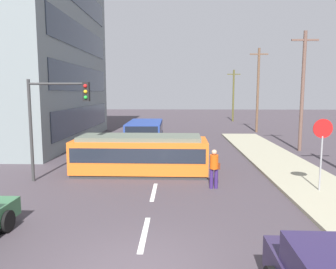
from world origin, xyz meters
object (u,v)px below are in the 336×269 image
object	(u,v)px
utility_pole_mid	(303,89)
utility_pole_distant	(233,94)
utility_pole_far	(258,89)
pedestrian_crossing	(214,167)
stop_sign	(322,140)
city_bus	(145,131)
traffic_light_mast	(55,110)
streetcar_tram	(140,154)

from	to	relation	value
utility_pole_mid	utility_pole_distant	world-z (taller)	utility_pole_mid
utility_pole_far	utility_pole_distant	bearing A→B (deg)	91.33
pedestrian_crossing	stop_sign	world-z (taller)	stop_sign
city_bus	utility_pole_distant	distance (m)	23.43
utility_pole_far	city_bus	bearing A→B (deg)	-141.66
stop_sign	utility_pole_far	distance (m)	20.71
stop_sign	utility_pole_distant	bearing A→B (deg)	86.35
traffic_light_mast	stop_sign	bearing A→B (deg)	-7.97
stop_sign	utility_pole_far	size ratio (longest dim) A/B	0.34
city_bus	stop_sign	distance (m)	14.64
city_bus	traffic_light_mast	xyz separation A→B (m)	(-3.02, -10.52, 2.22)
stop_sign	utility_pole_mid	world-z (taller)	utility_pole_mid
utility_pole_far	utility_pole_distant	xyz separation A→B (m)	(-0.29, 12.52, -0.66)
city_bus	stop_sign	xyz separation A→B (m)	(8.18, -12.09, 1.15)
traffic_light_mast	utility_pole_mid	size ratio (longest dim) A/B	0.57
utility_pole_far	utility_pole_mid	bearing A→B (deg)	-87.83
city_bus	streetcar_tram	bearing A→B (deg)	-86.05
stop_sign	traffic_light_mast	distance (m)	11.36
stop_sign	utility_pole_mid	bearing A→B (deg)	73.96
city_bus	stop_sign	world-z (taller)	stop_sign
pedestrian_crossing	utility_pole_far	size ratio (longest dim) A/B	0.20
streetcar_tram	utility_pole_distant	size ratio (longest dim) A/B	0.94
utility_pole_mid	utility_pole_far	world-z (taller)	utility_pole_far
utility_pole_far	utility_pole_distant	world-z (taller)	utility_pole_far
streetcar_tram	pedestrian_crossing	bearing A→B (deg)	-36.99
utility_pole_distant	utility_pole_far	bearing A→B (deg)	-88.67
streetcar_tram	traffic_light_mast	distance (m)	4.58
utility_pole_mid	utility_pole_far	size ratio (longest dim) A/B	0.97
utility_pole_mid	utility_pole_distant	distance (m)	23.24
city_bus	utility_pole_mid	world-z (taller)	utility_pole_mid
stop_sign	utility_pole_mid	distance (m)	10.34
city_bus	utility_pole_distant	xyz separation A→B (m)	(10.29, 20.88, 2.67)
streetcar_tram	city_bus	bearing A→B (deg)	93.95
pedestrian_crossing	utility_pole_far	world-z (taller)	utility_pole_far
city_bus	pedestrian_crossing	xyz separation A→B (m)	(4.02, -11.47, -0.10)
city_bus	utility_pole_mid	bearing A→B (deg)	-12.06
streetcar_tram	stop_sign	world-z (taller)	stop_sign
streetcar_tram	utility_pole_far	world-z (taller)	utility_pole_far
streetcar_tram	traffic_light_mast	xyz separation A→B (m)	(-3.63, -1.61, 2.27)
utility_pole_far	utility_pole_distant	distance (m)	12.54
streetcar_tram	stop_sign	xyz separation A→B (m)	(7.57, -3.18, 1.20)
pedestrian_crossing	utility_pole_distant	bearing A→B (deg)	79.04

